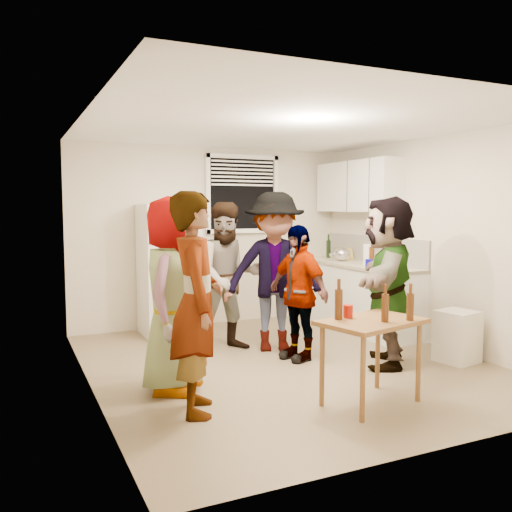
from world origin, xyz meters
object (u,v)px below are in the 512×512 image
kettle (342,261)px  beer_bottle_counter (372,267)px  red_cup (348,318)px  guest_stripe (197,411)px  wine_bottle (328,258)px  serving_table (370,403)px  beer_bottle_table (338,319)px  guest_black (297,359)px  guest_back_left (229,349)px  guest_back_right (274,349)px  refrigerator (169,270)px  guest_grey (173,389)px  blue_cup (369,268)px  trash_bin (457,339)px  guest_orange (386,364)px

kettle → beer_bottle_counter: size_ratio=1.02×
red_cup → guest_stripe: red_cup is taller
red_cup → wine_bottle: bearing=60.3°
wine_bottle → guest_stripe: (-3.04, -2.84, -0.90)m
serving_table → beer_bottle_table: beer_bottle_table is taller
serving_table → guest_black: 1.45m
guest_back_left → beer_bottle_table: bearing=-77.2°
serving_table → guest_back_right: bearing=88.6°
serving_table → guest_black: size_ratio=0.58×
refrigerator → beer_bottle_table: 3.14m
guest_grey → serving_table: bearing=-91.8°
blue_cup → guest_back_right: blue_cup is taller
wine_bottle → red_cup: wine_bottle is taller
kettle → guest_back_left: size_ratio=0.15×
trash_bin → beer_bottle_counter: bearing=94.3°
guest_grey → guest_back_right: guest_back_right is taller
red_cup → guest_back_right: red_cup is taller
guest_back_left → guest_black: guest_back_left is taller
guest_grey → beer_bottle_counter: bearing=-37.2°
refrigerator → serving_table: refrigerator is taller
guest_stripe → trash_bin: bearing=-70.0°
red_cup → guest_orange: red_cup is taller
trash_bin → guest_grey: bearing=172.2°
red_cup → kettle: bearing=57.2°
wine_bottle → guest_black: size_ratio=0.18×
kettle → blue_cup: (-0.21, -0.91, 0.00)m
wine_bottle → guest_back_left: 2.55m
guest_back_left → wine_bottle: bearing=36.5°
beer_bottle_counter → serving_table: size_ratio=0.30×
guest_orange → refrigerator: bearing=-105.2°
blue_cup → guest_grey: bearing=-163.5°
serving_table → guest_orange: size_ratio=0.48×
refrigerator → guest_orange: size_ratio=0.96×
guest_back_left → guest_back_right: (0.48, -0.22, 0.00)m
refrigerator → wine_bottle: size_ratio=6.43×
beer_bottle_counter → red_cup: size_ratio=2.33×
red_cup → guest_grey: size_ratio=0.06×
kettle → blue_cup: bearing=-91.2°
trash_bin → serving_table: 1.74m
trash_bin → guest_orange: bearing=162.1°
blue_cup → beer_bottle_table: blue_cup is taller
guest_stripe → guest_black: guest_stripe is taller
wine_bottle → trash_bin: (-0.05, -2.65, -0.65)m
beer_bottle_counter → guest_back_right: (-1.45, -0.11, -0.90)m
serving_table → beer_bottle_table: bearing=152.2°
serving_table → wine_bottle: bearing=63.3°
guest_back_right → guest_back_left: bearing=173.5°
kettle → beer_bottle_counter: bearing=-82.0°
beer_bottle_counter → guest_stripe: size_ratio=0.14×
wine_bottle → serving_table: size_ratio=0.31×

